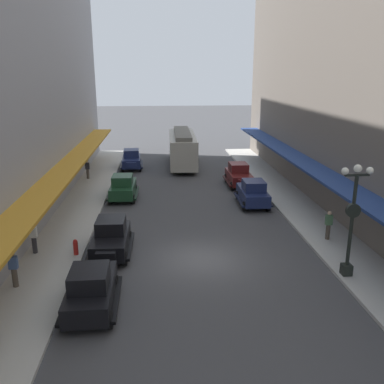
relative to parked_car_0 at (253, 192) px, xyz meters
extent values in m
plane|color=#424244|center=(-4.52, -8.56, -0.94)|extent=(200.00, 200.00, 0.00)
cube|color=#B7B5AD|center=(-12.02, -8.56, -0.87)|extent=(3.00, 60.00, 0.15)
cube|color=#B7B5AD|center=(2.98, -8.56, -0.87)|extent=(3.00, 60.00, 0.15)
cube|color=orange|center=(-12.62, -8.56, 2.06)|extent=(1.80, 54.00, 0.16)
cube|color=navy|center=(3.58, -8.56, 2.06)|extent=(1.80, 54.00, 0.16)
cube|color=#19234C|center=(0.00, 0.03, -0.20)|extent=(1.75, 3.92, 0.80)
cube|color=#19234C|center=(0.00, -0.22, 0.55)|extent=(1.46, 1.72, 0.70)
cube|color=#8C9EA8|center=(0.00, -0.22, 0.55)|extent=(1.39, 1.69, 0.42)
cube|color=#19234C|center=(0.03, 2.16, -0.15)|extent=(0.94, 0.37, 0.52)
cube|color=black|center=(-0.95, 0.05, -0.52)|extent=(0.29, 3.51, 0.12)
cube|color=black|center=(0.95, 0.02, -0.52)|extent=(0.29, 3.51, 0.12)
cylinder|color=black|center=(-0.79, 1.41, -0.60)|extent=(0.23, 0.68, 0.68)
cylinder|color=black|center=(0.83, 1.39, -0.60)|extent=(0.23, 0.68, 0.68)
cylinder|color=black|center=(-0.83, -1.32, -0.60)|extent=(0.23, 0.68, 0.68)
cylinder|color=black|center=(0.79, -1.34, -0.60)|extent=(0.23, 0.68, 0.68)
cube|color=#591919|center=(0.01, 5.29, -0.20)|extent=(1.73, 3.91, 0.80)
cube|color=#591919|center=(0.01, 5.54, 0.55)|extent=(1.45, 1.71, 0.70)
cube|color=#8C9EA8|center=(0.01, 5.54, 0.55)|extent=(1.38, 1.68, 0.42)
cube|color=#591919|center=(0.02, 3.16, -0.15)|extent=(0.94, 0.37, 0.52)
cube|color=black|center=(0.96, 5.30, -0.52)|extent=(0.26, 3.51, 0.12)
cube|color=black|center=(-0.94, 5.28, -0.52)|extent=(0.26, 3.51, 0.12)
cylinder|color=black|center=(0.83, 3.93, -0.60)|extent=(0.22, 0.68, 0.68)
cylinder|color=black|center=(-0.79, 3.92, -0.60)|extent=(0.22, 0.68, 0.68)
cylinder|color=black|center=(0.81, 6.66, -0.60)|extent=(0.22, 0.68, 0.68)
cylinder|color=black|center=(-0.81, 6.65, -0.60)|extent=(0.22, 0.68, 0.68)
cube|color=#19234C|center=(-9.22, 12.41, -0.20)|extent=(1.87, 3.97, 0.80)
cube|color=#19234C|center=(-9.23, 12.66, 0.55)|extent=(1.51, 1.76, 0.70)
cube|color=#8C9EA8|center=(-9.23, 12.66, 0.55)|extent=(1.44, 1.73, 0.42)
cube|color=#19234C|center=(-9.13, 10.28, -0.15)|extent=(0.95, 0.40, 0.52)
cube|color=black|center=(-8.27, 12.45, -0.52)|extent=(0.40, 3.52, 0.12)
cube|color=black|center=(-10.17, 12.37, -0.52)|extent=(0.40, 3.52, 0.12)
cylinder|color=black|center=(-8.36, 11.08, -0.60)|extent=(0.25, 0.69, 0.68)
cylinder|color=black|center=(-9.97, 11.01, -0.60)|extent=(0.25, 0.69, 0.68)
cylinder|color=black|center=(-8.48, 13.81, -0.60)|extent=(0.25, 0.69, 0.68)
cylinder|color=black|center=(-10.09, 13.74, -0.60)|extent=(0.25, 0.69, 0.68)
cube|color=black|center=(-9.10, -7.55, -0.20)|extent=(1.75, 3.92, 0.80)
cube|color=black|center=(-9.10, -7.30, 0.55)|extent=(1.46, 1.72, 0.70)
cube|color=#8C9EA8|center=(-9.10, -7.30, 0.55)|extent=(1.39, 1.68, 0.42)
cube|color=black|center=(-9.13, -9.68, -0.15)|extent=(0.94, 0.37, 0.52)
cube|color=black|center=(-8.15, -7.56, -0.52)|extent=(0.28, 3.51, 0.12)
cube|color=black|center=(-10.05, -7.54, -0.52)|extent=(0.28, 3.51, 0.12)
cylinder|color=black|center=(-8.31, -8.92, -0.60)|extent=(0.23, 0.68, 0.68)
cylinder|color=black|center=(-9.93, -8.90, -0.60)|extent=(0.23, 0.68, 0.68)
cylinder|color=black|center=(-8.28, -6.19, -0.60)|extent=(0.23, 0.68, 0.68)
cylinder|color=black|center=(-9.89, -6.17, -0.60)|extent=(0.23, 0.68, 0.68)
cube|color=black|center=(-9.32, -12.76, -0.20)|extent=(1.76, 3.93, 0.80)
cube|color=black|center=(-9.32, -13.01, 0.55)|extent=(1.47, 1.72, 0.70)
cube|color=#8C9EA8|center=(-9.32, -13.01, 0.55)|extent=(1.39, 1.69, 0.42)
cube|color=black|center=(-9.36, -10.63, -0.15)|extent=(0.94, 0.37, 0.52)
cube|color=black|center=(-10.27, -12.78, -0.52)|extent=(0.30, 3.51, 0.12)
cube|color=black|center=(-8.37, -12.75, -0.52)|extent=(0.30, 3.51, 0.12)
cylinder|color=black|center=(-10.15, -11.41, -0.60)|extent=(0.23, 0.68, 0.68)
cylinder|color=black|center=(-8.54, -11.38, -0.60)|extent=(0.23, 0.68, 0.68)
cylinder|color=black|center=(-10.11, -14.14, -0.60)|extent=(0.23, 0.68, 0.68)
cylinder|color=black|center=(-8.49, -14.11, -0.60)|extent=(0.23, 0.68, 0.68)
cube|color=#193D23|center=(-9.25, 2.32, -0.20)|extent=(1.76, 3.93, 0.80)
cube|color=#193D23|center=(-9.26, 2.07, 0.55)|extent=(1.47, 1.72, 0.70)
cube|color=#8C9EA8|center=(-9.26, 2.07, 0.55)|extent=(1.40, 1.69, 0.42)
cube|color=#193D23|center=(-9.22, 4.45, -0.15)|extent=(0.94, 0.38, 0.52)
cube|color=black|center=(-10.20, 2.34, -0.52)|extent=(0.30, 3.51, 0.12)
cube|color=black|center=(-8.30, 2.31, -0.52)|extent=(0.30, 3.51, 0.12)
cylinder|color=black|center=(-10.04, 3.70, -0.60)|extent=(0.23, 0.68, 0.68)
cylinder|color=black|center=(-8.42, 3.67, -0.60)|extent=(0.23, 0.68, 0.68)
cylinder|color=black|center=(-10.08, 0.97, -0.60)|extent=(0.23, 0.68, 0.68)
cylinder|color=black|center=(-8.47, 0.94, -0.60)|extent=(0.23, 0.68, 0.68)
cube|color=#ADA899|center=(-4.19, 13.31, 0.81)|extent=(2.70, 9.65, 2.70)
cube|color=#5F5C54|center=(-4.19, 13.31, 2.34)|extent=(1.68, 8.67, 0.36)
cube|color=#8C9EA8|center=(-4.19, 13.31, 1.28)|extent=(2.71, 8.88, 0.95)
cube|color=black|center=(-4.13, 16.19, -0.74)|extent=(2.02, 1.24, 0.40)
cube|color=black|center=(-4.25, 10.43, -0.74)|extent=(2.02, 1.24, 0.40)
cube|color=black|center=(1.88, -11.03, -0.54)|extent=(0.44, 0.44, 0.50)
cylinder|color=black|center=(1.88, -11.03, 1.81)|extent=(0.16, 0.16, 4.20)
cube|color=black|center=(1.88, -11.03, 3.91)|extent=(1.10, 0.10, 0.10)
sphere|color=white|center=(1.33, -11.03, 4.09)|extent=(0.32, 0.32, 0.32)
sphere|color=white|center=(2.43, -11.03, 4.09)|extent=(0.32, 0.32, 0.32)
sphere|color=white|center=(1.88, -11.03, 4.19)|extent=(0.36, 0.36, 0.36)
cylinder|color=black|center=(1.88, -11.03, 2.31)|extent=(0.64, 0.18, 0.64)
cylinder|color=silver|center=(1.88, -10.93, 2.31)|extent=(0.56, 0.02, 0.56)
cylinder|color=#B21E19|center=(-10.87, -7.81, -0.44)|extent=(0.24, 0.24, 0.70)
sphere|color=#B21E19|center=(-10.87, -7.81, -0.07)|extent=(0.20, 0.20, 0.20)
cylinder|color=#2D2D33|center=(-13.00, -7.43, -0.37)|extent=(0.24, 0.24, 0.85)
cube|color=white|center=(-13.00, -7.43, 0.34)|extent=(0.36, 0.22, 0.56)
sphere|color=#9E7051|center=(-13.00, -7.43, 0.74)|extent=(0.22, 0.22, 0.22)
cylinder|color=#4C4238|center=(-12.85, -10.94, -0.37)|extent=(0.24, 0.24, 0.85)
cube|color=#3F598C|center=(-12.85, -10.94, 0.34)|extent=(0.36, 0.22, 0.56)
sphere|color=brown|center=(-12.85, -10.94, 0.74)|extent=(0.22, 0.22, 0.22)
cylinder|color=#4C4238|center=(2.68, -6.87, -0.37)|extent=(0.24, 0.24, 0.85)
cube|color=#4C724C|center=(2.68, -6.87, 0.34)|extent=(0.36, 0.22, 0.56)
sphere|color=beige|center=(2.68, -6.87, 0.74)|extent=(0.22, 0.22, 0.22)
cylinder|color=#4C4238|center=(-12.75, 8.08, -0.37)|extent=(0.24, 0.24, 0.85)
cube|color=#26262D|center=(-12.75, 8.08, 0.34)|extent=(0.36, 0.22, 0.56)
sphere|color=tan|center=(-12.75, 8.08, 0.74)|extent=(0.22, 0.22, 0.22)
cylinder|color=black|center=(-12.75, 8.08, 0.86)|extent=(0.28, 0.28, 0.04)
camera|label=1|loc=(-6.55, -27.63, 8.13)|focal=38.82mm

